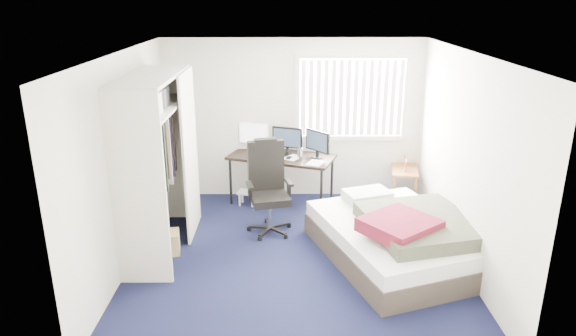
# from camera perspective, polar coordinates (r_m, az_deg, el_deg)

# --- Properties ---
(ground) EXTENTS (4.20, 4.20, 0.00)m
(ground) POSITION_cam_1_polar(r_m,az_deg,el_deg) (6.53, 0.78, -9.72)
(ground) COLOR black
(ground) RESTS_ON ground
(room_shell) EXTENTS (4.20, 4.20, 4.20)m
(room_shell) POSITION_cam_1_polar(r_m,az_deg,el_deg) (5.96, 0.84, 3.14)
(room_shell) COLOR silver
(room_shell) RESTS_ON ground
(window_assembly) EXTENTS (1.72, 0.09, 1.32)m
(window_assembly) POSITION_cam_1_polar(r_m,az_deg,el_deg) (7.99, 7.09, 7.72)
(window_assembly) COLOR white
(window_assembly) RESTS_ON ground
(closet) EXTENTS (0.64, 1.84, 2.22)m
(closet) POSITION_cam_1_polar(r_m,az_deg,el_deg) (6.44, -14.25, 2.31)
(closet) COLOR beige
(closet) RESTS_ON ground
(desk) EXTENTS (1.72, 1.21, 1.23)m
(desk) POSITION_cam_1_polar(r_m,az_deg,el_deg) (7.84, -0.65, 1.60)
(desk) COLOR black
(desk) RESTS_ON ground
(office_chair) EXTENTS (0.72, 0.72, 1.27)m
(office_chair) POSITION_cam_1_polar(r_m,az_deg,el_deg) (7.02, -2.19, -3.19)
(office_chair) COLOR black
(office_chair) RESTS_ON ground
(footstool) EXTENTS (0.31, 0.27, 0.22)m
(footstool) POSITION_cam_1_polar(r_m,az_deg,el_deg) (7.97, -4.57, -2.93)
(footstool) COLOR white
(footstool) RESTS_ON ground
(nightstand) EXTENTS (0.52, 0.84, 0.72)m
(nightstand) POSITION_cam_1_polar(r_m,az_deg,el_deg) (8.24, 12.81, -0.38)
(nightstand) COLOR brown
(nightstand) RESTS_ON ground
(bed) EXTENTS (2.21, 2.54, 0.70)m
(bed) POSITION_cam_1_polar(r_m,az_deg,el_deg) (6.48, 12.25, -7.50)
(bed) COLOR #383028
(bed) RESTS_ON ground
(pine_box) EXTENTS (0.42, 0.34, 0.28)m
(pine_box) POSITION_cam_1_polar(r_m,az_deg,el_deg) (6.72, -13.59, -8.07)
(pine_box) COLOR tan
(pine_box) RESTS_ON ground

